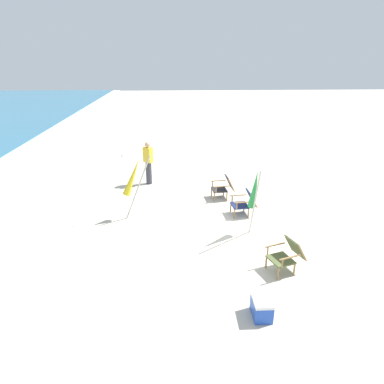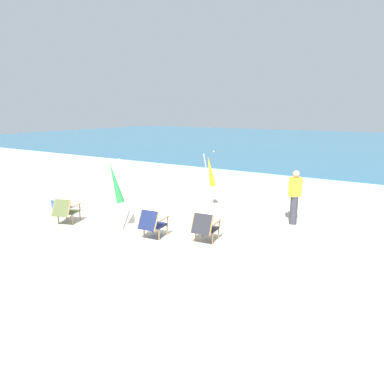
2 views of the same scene
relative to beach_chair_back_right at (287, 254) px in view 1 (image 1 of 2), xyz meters
name	(u,v)px [view 1 (image 1 of 2)]	position (x,y,z in m)	size (l,w,h in m)	color
ground_plane	(227,232)	(1.86, 1.08, -0.42)	(80.00, 80.00, 0.00)	beige
beach_chair_back_right	(287,254)	(0.00, 0.00, 0.00)	(0.79, 0.91, 0.78)	#515B33
beach_chair_front_left	(224,186)	(4.29, 0.86, 0.00)	(0.65, 0.79, 0.80)	#28282D
beach_chair_back_left	(245,202)	(2.95, 0.39, 0.00)	(0.64, 0.79, 0.79)	#19234C
umbrella_furled_green	(255,190)	(1.64, 0.45, 0.92)	(0.69, 0.25, 2.05)	#B7B2A8
umbrella_furled_yellow	(133,178)	(2.89, 3.73, 0.87)	(0.25, 0.87, 1.99)	#B7B2A8
person_near_chairs	(148,163)	(5.83, 3.52, 0.42)	(0.37, 0.39, 1.63)	#383842
cooler_box	(262,307)	(-1.45, 0.92, -0.22)	(0.49, 0.35, 0.40)	blue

